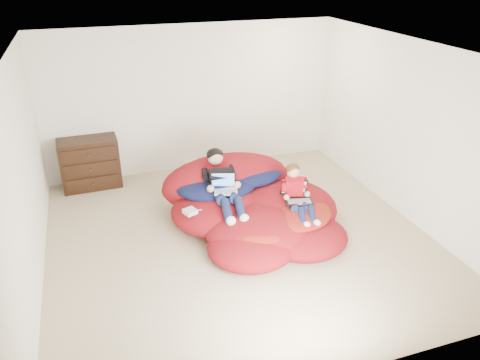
# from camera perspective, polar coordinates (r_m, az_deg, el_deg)

# --- Properties ---
(room_shell) EXTENTS (5.10, 5.10, 2.77)m
(room_shell) POSITION_cam_1_polar(r_m,az_deg,el_deg) (6.32, -0.16, -5.33)
(room_shell) COLOR tan
(room_shell) RESTS_ON ground
(dresser) EXTENTS (0.94, 0.54, 0.83)m
(dresser) POSITION_cam_1_polar(r_m,az_deg,el_deg) (8.00, -17.82, 1.94)
(dresser) COLOR black
(dresser) RESTS_ON ground
(beanbag_pile) EXTENTS (2.41, 2.35, 0.92)m
(beanbag_pile) POSITION_cam_1_polar(r_m,az_deg,el_deg) (6.61, 1.59, -3.38)
(beanbag_pile) COLOR maroon
(beanbag_pile) RESTS_ON ground
(cream_pillow) EXTENTS (0.43, 0.27, 0.27)m
(cream_pillow) POSITION_cam_1_polar(r_m,az_deg,el_deg) (7.00, -5.21, 1.51)
(cream_pillow) COLOR beige
(cream_pillow) RESTS_ON beanbag_pile
(older_boy) EXTENTS (0.36, 1.21, 0.65)m
(older_boy) POSITION_cam_1_polar(r_m,az_deg,el_deg) (6.49, -2.21, -0.09)
(older_boy) COLOR black
(older_boy) RESTS_ON beanbag_pile
(younger_boy) EXTENTS (0.34, 0.79, 0.63)m
(younger_boy) POSITION_cam_1_polar(r_m,az_deg,el_deg) (6.33, 6.99, -1.43)
(younger_boy) COLOR red
(younger_boy) RESTS_ON beanbag_pile
(laptop_white) EXTENTS (0.36, 0.34, 0.23)m
(laptop_white) POSITION_cam_1_polar(r_m,az_deg,el_deg) (6.39, -1.88, -0.79)
(laptop_white) COLOR silver
(laptop_white) RESTS_ON older_boy
(laptop_black) EXTENTS (0.41, 0.43, 0.25)m
(laptop_black) POSITION_cam_1_polar(r_m,az_deg,el_deg) (6.37, 6.92, -1.83)
(laptop_black) COLOR black
(laptop_black) RESTS_ON younger_boy
(power_adapter) EXTENTS (0.20, 0.20, 0.06)m
(power_adapter) POSITION_cam_1_polar(r_m,az_deg,el_deg) (6.23, -6.11, -3.84)
(power_adapter) COLOR silver
(power_adapter) RESTS_ON beanbag_pile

